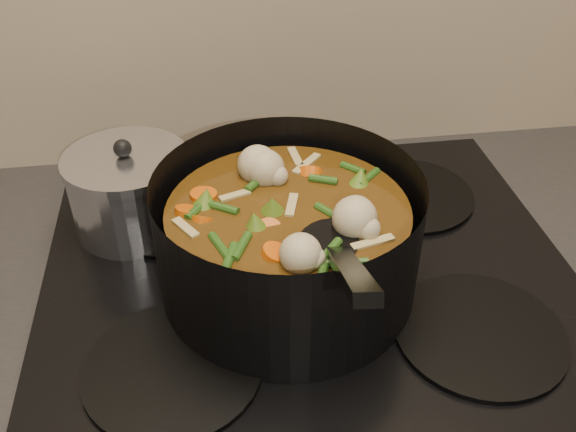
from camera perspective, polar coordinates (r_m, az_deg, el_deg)
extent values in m
cube|color=black|center=(0.79, 1.81, -7.18)|extent=(2.64, 0.64, 0.05)
cube|color=black|center=(0.77, 1.86, -5.30)|extent=(0.62, 0.54, 0.02)
cylinder|color=black|center=(0.66, -10.20, -13.13)|extent=(0.18, 0.18, 0.01)
cylinder|color=black|center=(0.71, 16.69, -9.94)|extent=(0.18, 0.18, 0.01)
cylinder|color=black|center=(0.86, -10.23, 0.13)|extent=(0.18, 0.18, 0.01)
cylinder|color=black|center=(0.90, 10.57, 1.89)|extent=(0.18, 0.18, 0.01)
cylinder|color=black|center=(0.70, 0.00, -1.85)|extent=(0.36, 0.36, 0.14)
cylinder|color=black|center=(0.74, 0.00, -5.89)|extent=(0.28, 0.28, 0.01)
cylinder|color=#57360E|center=(0.70, 0.00, -2.61)|extent=(0.26, 0.26, 0.10)
cylinder|color=orange|center=(0.68, 3.18, 0.70)|extent=(0.03, 0.03, 0.03)
cylinder|color=orange|center=(0.73, 2.23, 3.30)|extent=(0.04, 0.04, 0.03)
cylinder|color=orange|center=(0.75, -4.09, 4.16)|extent=(0.04, 0.04, 0.03)
cylinder|color=orange|center=(0.68, -4.50, 0.43)|extent=(0.03, 0.03, 0.03)
cylinder|color=orange|center=(0.62, -4.17, -3.36)|extent=(0.04, 0.03, 0.03)
cylinder|color=orange|center=(0.65, 1.39, -1.39)|extent=(0.04, 0.04, 0.03)
cylinder|color=orange|center=(0.67, 5.77, -0.08)|extent=(0.03, 0.04, 0.03)
cylinder|color=orange|center=(0.74, 5.04, 3.79)|extent=(0.03, 0.03, 0.03)
cylinder|color=orange|center=(0.72, -1.17, 2.83)|extent=(0.04, 0.04, 0.03)
cylinder|color=orange|center=(0.70, -6.53, 1.58)|extent=(0.04, 0.04, 0.03)
sphere|color=beige|center=(0.68, 5.03, 1.73)|extent=(0.04, 0.04, 0.04)
sphere|color=beige|center=(0.72, -0.96, 4.01)|extent=(0.04, 0.04, 0.04)
sphere|color=beige|center=(0.66, -5.06, 0.54)|extent=(0.04, 0.04, 0.04)
sphere|color=beige|center=(0.62, 1.70, -1.72)|extent=(0.04, 0.04, 0.04)
sphere|color=beige|center=(0.69, 4.67, 2.34)|extent=(0.04, 0.04, 0.04)
cone|color=#567C1F|center=(0.61, 2.37, -3.28)|extent=(0.04, 0.04, 0.03)
cone|color=#567C1F|center=(0.70, 6.27, 2.36)|extent=(0.04, 0.04, 0.03)
cone|color=#567C1F|center=(0.73, -2.64, 4.35)|extent=(0.04, 0.04, 0.03)
cone|color=#567C1F|center=(0.64, -6.46, -0.99)|extent=(0.04, 0.04, 0.03)
cone|color=#567C1F|center=(0.62, 3.89, -2.83)|extent=(0.04, 0.04, 0.03)
cylinder|color=#325E1B|center=(0.70, 1.93, 2.56)|extent=(0.01, 0.04, 0.01)
cylinder|color=#325E1B|center=(0.75, -2.09, 5.01)|extent=(0.04, 0.03, 0.01)
cylinder|color=#325E1B|center=(0.70, -5.92, 2.41)|extent=(0.04, 0.02, 0.01)
cylinder|color=#325E1B|center=(0.65, -4.95, -0.46)|extent=(0.02, 0.04, 0.01)
cylinder|color=#325E1B|center=(0.64, -1.16, -1.36)|extent=(0.03, 0.04, 0.01)
cylinder|color=#325E1B|center=(0.61, 4.87, -3.78)|extent=(0.04, 0.02, 0.01)
cylinder|color=#325E1B|center=(0.67, 6.80, 0.15)|extent=(0.04, 0.03, 0.01)
cylinder|color=#325E1B|center=(0.71, 3.88, 2.67)|extent=(0.01, 0.04, 0.01)
cylinder|color=#325E1B|center=(0.71, 0.10, 2.87)|extent=(0.04, 0.03, 0.01)
cylinder|color=#325E1B|center=(0.73, -5.67, 3.86)|extent=(0.04, 0.02, 0.01)
cylinder|color=#325E1B|center=(0.67, -6.82, 0.38)|extent=(0.02, 0.04, 0.01)
cylinder|color=#325E1B|center=(0.63, -3.21, -1.86)|extent=(0.03, 0.04, 0.01)
cylinder|color=#325E1B|center=(0.64, 0.94, -1.40)|extent=(0.04, 0.02, 0.01)
cube|color=tan|center=(0.69, -5.86, 1.34)|extent=(0.04, 0.01, 0.00)
cube|color=tan|center=(0.62, -2.04, -2.86)|extent=(0.02, 0.04, 0.00)
cube|color=tan|center=(0.65, 5.59, -0.87)|extent=(0.04, 0.03, 0.00)
cube|color=tan|center=(0.72, 3.29, 3.45)|extent=(0.04, 0.04, 0.00)
cube|color=tan|center=(0.72, -4.06, 3.10)|extent=(0.03, 0.04, 0.00)
cube|color=tan|center=(0.64, -5.09, -1.43)|extent=(0.04, 0.02, 0.00)
ellipsoid|color=black|center=(0.63, 3.54, -2.53)|extent=(0.09, 0.10, 0.01)
cube|color=black|center=(0.52, 5.55, -4.98)|extent=(0.04, 0.17, 0.10)
cylinder|color=silver|center=(0.83, -13.80, 1.81)|extent=(0.15, 0.15, 0.09)
cylinder|color=silver|center=(0.80, -14.33, 4.83)|extent=(0.15, 0.15, 0.01)
sphere|color=black|center=(0.79, -14.50, 5.85)|extent=(0.02, 0.02, 0.02)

